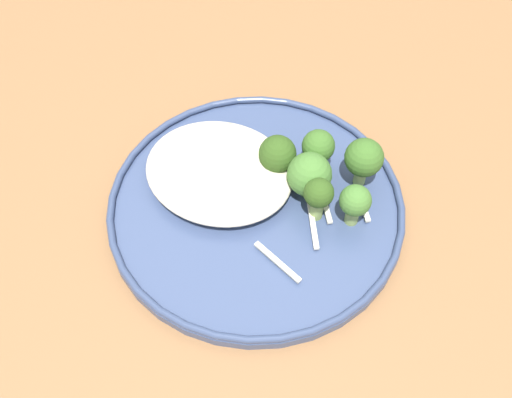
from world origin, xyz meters
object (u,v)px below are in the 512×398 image
at_px(seared_scallop_rear_pale, 275,174).
at_px(broccoli_floret_left_leaning, 277,154).
at_px(dinner_plate, 256,206).
at_px(broccoli_floret_front_edge, 318,148).
at_px(seared_scallop_tilted_round, 250,160).
at_px(broccoli_floret_small_sprig, 355,202).
at_px(broccoli_floret_split_head, 309,175).
at_px(seared_scallop_front_small, 227,135).
at_px(broccoli_floret_near_rim, 364,159).
at_px(seared_scallop_tiny_bay, 208,208).
at_px(broccoli_floret_rear_charred, 318,195).

xyz_separation_m(seared_scallop_rear_pale, broccoli_floret_left_leaning, (0.00, -0.01, 0.02)).
xyz_separation_m(dinner_plate, broccoli_floret_front_edge, (-0.04, -0.07, 0.04)).
bearing_deg(seared_scallop_tilted_round, broccoli_floret_small_sprig, 170.65).
xyz_separation_m(seared_scallop_tilted_round, broccoli_floret_left_leaning, (-0.03, -0.00, 0.02)).
relative_size(broccoli_floret_left_leaning, broccoli_floret_split_head, 0.97).
xyz_separation_m(seared_scallop_front_small, broccoli_floret_near_rim, (-0.14, -0.01, 0.02)).
distance_m(seared_scallop_front_small, broccoli_floret_small_sprig, 0.16).
height_order(seared_scallop_tilted_round, seared_scallop_tiny_bay, same).
height_order(seared_scallop_front_small, broccoli_floret_small_sprig, broccoli_floret_small_sprig).
xyz_separation_m(seared_scallop_tiny_bay, seared_scallop_rear_pale, (-0.04, -0.06, 0.00)).
bearing_deg(seared_scallop_tiny_bay, seared_scallop_rear_pale, -122.74).
bearing_deg(seared_scallop_rear_pale, seared_scallop_front_small, -20.94).
bearing_deg(broccoli_floret_split_head, seared_scallop_tiny_bay, 38.76).
bearing_deg(seared_scallop_front_small, broccoli_floret_left_leaning, 164.89).
relative_size(seared_scallop_front_small, broccoli_floret_small_sprig, 0.47).
relative_size(broccoli_floret_near_rim, broccoli_floret_rear_charred, 1.12).
bearing_deg(broccoli_floret_split_head, broccoli_floret_left_leaning, -13.86).
height_order(broccoli_floret_small_sprig, broccoli_floret_split_head, broccoli_floret_split_head).
distance_m(seared_scallop_rear_pale, broccoli_floret_small_sprig, 0.09).
xyz_separation_m(broccoli_floret_left_leaning, broccoli_floret_rear_charred, (-0.05, 0.03, 0.00)).
relative_size(seared_scallop_tiny_bay, broccoli_floret_left_leaning, 0.54).
xyz_separation_m(seared_scallop_front_small, broccoli_floret_split_head, (-0.10, 0.03, 0.02)).
bearing_deg(seared_scallop_front_small, broccoli_floret_front_edge, -176.91).
relative_size(broccoli_floret_front_edge, broccoli_floret_split_head, 1.01).
relative_size(seared_scallop_tilted_round, broccoli_floret_near_rim, 0.43).
distance_m(broccoli_floret_small_sprig, broccoli_floret_near_rim, 0.05).
xyz_separation_m(dinner_plate, broccoli_floret_small_sprig, (-0.09, -0.02, 0.03)).
bearing_deg(dinner_plate, seared_scallop_front_small, -44.50).
bearing_deg(broccoli_floret_left_leaning, seared_scallop_tilted_round, 3.07).
bearing_deg(broccoli_floret_small_sprig, broccoli_floret_left_leaning, -13.29).
relative_size(seared_scallop_front_small, seared_scallop_tilted_round, 0.92).
relative_size(dinner_plate, broccoli_floret_near_rim, 5.06).
distance_m(seared_scallop_tiny_bay, seared_scallop_rear_pale, 0.08).
distance_m(seared_scallop_front_small, seared_scallop_tiny_bay, 0.09).
bearing_deg(broccoli_floret_small_sprig, seared_scallop_tilted_round, -9.35).
bearing_deg(broccoli_floret_near_rim, broccoli_floret_small_sprig, 100.69).
bearing_deg(broccoli_floret_split_head, broccoli_floret_front_edge, -82.62).
bearing_deg(seared_scallop_tilted_round, seared_scallop_tiny_bay, 80.44).
height_order(broccoli_floret_split_head, broccoli_floret_rear_charred, broccoli_floret_split_head).
distance_m(broccoli_floret_split_head, broccoli_floret_rear_charred, 0.03).
height_order(seared_scallop_rear_pale, broccoli_floret_split_head, broccoli_floret_split_head).
xyz_separation_m(seared_scallop_front_small, seared_scallop_tilted_round, (-0.04, 0.02, -0.00)).
bearing_deg(broccoli_floret_near_rim, seared_scallop_tilted_round, 14.94).
bearing_deg(seared_scallop_tiny_bay, dinner_plate, -142.33).
bearing_deg(dinner_plate, seared_scallop_tilted_round, -58.00).
height_order(seared_scallop_front_small, broccoli_floret_left_leaning, broccoli_floret_left_leaning).
bearing_deg(broccoli_floret_rear_charred, broccoli_floret_left_leaning, -28.38).
relative_size(seared_scallop_tilted_round, broccoli_floret_small_sprig, 0.51).
xyz_separation_m(dinner_plate, seared_scallop_rear_pale, (-0.00, -0.04, 0.01)).
bearing_deg(broccoli_floret_split_head, dinner_plate, 39.76).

